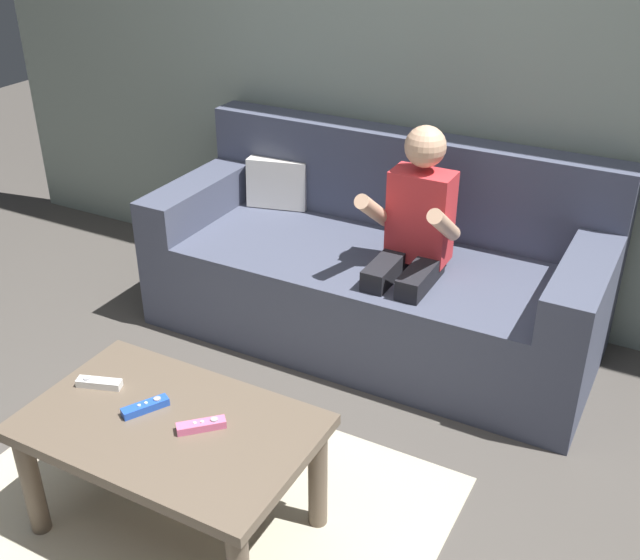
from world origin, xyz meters
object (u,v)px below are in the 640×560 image
Objects in this scene: game_remote_white_center at (99,383)px; game_remote_blue_far_corner at (145,407)px; couch at (377,270)px; coffee_table at (171,441)px; game_remote_pink_near_edge at (201,425)px; person_seated_on_couch at (411,241)px.

game_remote_white_center and game_remote_blue_far_corner have the same top height.
game_remote_blue_far_corner is (-0.15, -1.34, 0.13)m from couch.
coffee_table is (-0.05, -1.35, 0.05)m from couch.
couch is 1.36m from game_remote_white_center.
game_remote_pink_near_edge is 0.20m from game_remote_blue_far_corner.
couch reaches higher than game_remote_pink_near_edge.
game_remote_pink_near_edge is at bearing 2.47° from game_remote_blue_far_corner.
game_remote_white_center is at bearing -116.56° from person_seated_on_couch.
couch is at bearing 75.10° from game_remote_white_center.
coffee_table is at bearing -7.86° from game_remote_blue_far_corner.
game_remote_pink_near_edge is at bearing 11.78° from coffee_table.
person_seated_on_couch is at bearing -40.22° from couch.
game_remote_pink_near_edge is (-0.17, -1.15, -0.14)m from person_seated_on_couch.
couch is 1.35m from game_remote_blue_far_corner.
game_remote_pink_near_edge is at bearing -2.27° from game_remote_white_center.
game_remote_blue_far_corner is (0.20, -0.02, 0.00)m from game_remote_white_center.
game_remote_pink_near_edge is 0.90× the size of game_remote_blue_far_corner.
couch is 1.35m from coffee_table.
game_remote_blue_far_corner is at bearing 172.14° from coffee_table.
coffee_table is 0.13m from game_remote_pink_near_edge.
game_remote_blue_far_corner is at bearing -107.44° from person_seated_on_couch.
game_remote_pink_near_edge is at bearing -98.27° from person_seated_on_couch.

